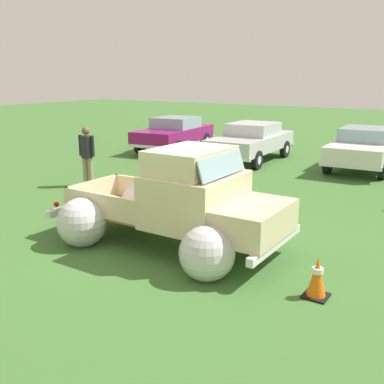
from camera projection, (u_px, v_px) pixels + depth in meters
The scene contains 7 objects.
ground_plane at pixel (167, 243), 8.89m from camera, with size 80.00×80.00×0.00m, color #3D6B2D.
vintage_pickup_truck at pixel (183, 209), 8.49m from camera, with size 4.63×2.80×1.96m.
show_car_0 at pixel (174, 132), 19.72m from camera, with size 2.40×4.48×1.43m.
show_car_1 at pixel (251, 140), 17.33m from camera, with size 2.07×4.52×1.43m.
show_car_2 at pixel (364, 147), 15.79m from camera, with size 2.06×4.45×1.43m.
spectator_2 at pixel (87, 152), 13.27m from camera, with size 0.54×0.39×1.75m.
lane_cone_0 at pixel (317, 277), 6.67m from camera, with size 0.36×0.36×0.63m.
Camera 1 is at (4.96, -6.75, 3.18)m, focal length 42.64 mm.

